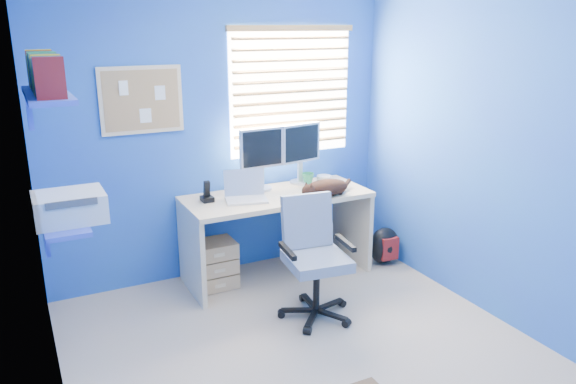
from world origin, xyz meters
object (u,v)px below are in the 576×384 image
laptop (246,188)px  office_chair (314,273)px  cat (327,188)px  tower_pc (311,240)px  desk (277,235)px

laptop → office_chair: size_ratio=0.37×
cat → tower_pc: bearing=68.1°
laptop → cat: bearing=-1.2°
cat → office_chair: 0.81m
desk → office_chair: 0.75m
desk → cat: 0.61m
desk → tower_pc: (0.40, 0.10, -0.14)m
laptop → desk: bearing=22.8°
office_chair → desk: bearing=86.2°
cat → tower_pc: (0.04, 0.32, -0.59)m
tower_pc → laptop: bearing=-167.1°
laptop → tower_pc: laptop is taller
desk → tower_pc: size_ratio=3.48×
desk → laptop: (-0.29, -0.05, 0.48)m
tower_pc → office_chair: 0.96m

